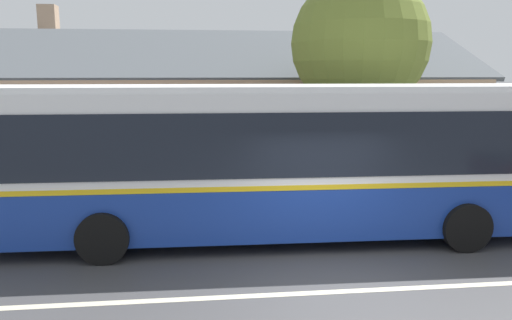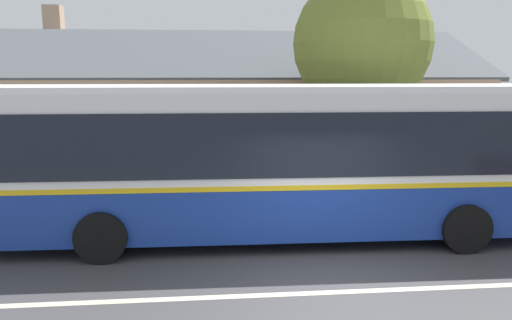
% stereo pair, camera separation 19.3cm
% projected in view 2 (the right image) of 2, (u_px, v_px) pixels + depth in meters
% --- Properties ---
extents(ground_plane, '(300.00, 300.00, 0.00)m').
position_uv_depth(ground_plane, '(335.00, 292.00, 8.23)').
color(ground_plane, '#424244').
extents(sidewalk_far, '(60.00, 3.00, 0.15)m').
position_uv_depth(sidewalk_far, '(282.00, 198.00, 14.10)').
color(sidewalk_far, '#ADAAA3').
rests_on(sidewalk_far, ground).
extents(lane_divider_stripe, '(60.00, 0.16, 0.01)m').
position_uv_depth(lane_divider_stripe, '(335.00, 292.00, 8.23)').
color(lane_divider_stripe, beige).
rests_on(lane_divider_stripe, ground).
extents(community_building, '(21.66, 9.82, 6.28)m').
position_uv_depth(community_building, '(195.00, 114.00, 21.04)').
color(community_building, tan).
rests_on(community_building, ground).
extents(transit_bus, '(12.38, 2.93, 3.31)m').
position_uv_depth(transit_bus, '(272.00, 157.00, 10.70)').
color(transit_bus, navy).
rests_on(transit_bus, ground).
extents(street_tree_primary, '(4.09, 4.09, 6.45)m').
position_uv_depth(street_tree_primary, '(361.00, 50.00, 14.84)').
color(street_tree_primary, '#4C3828').
rests_on(street_tree_primary, ground).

